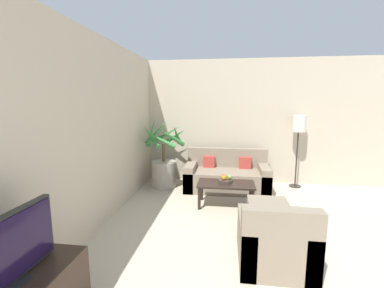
{
  "coord_description": "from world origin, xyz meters",
  "views": [
    {
      "loc": [
        -1.67,
        0.9,
        1.77
      ],
      "look_at": [
        -2.32,
        5.62,
        1.0
      ],
      "focal_mm": 24.0,
      "sensor_mm": 36.0,
      "label": 1
    }
  ],
  "objects_px": {
    "coffee_table": "(226,186)",
    "orange_fruit": "(224,177)",
    "apple_red": "(224,176)",
    "armchair": "(274,242)",
    "ottoman": "(268,215)",
    "fruit_bowl": "(225,181)",
    "floor_lamp": "(299,128)",
    "potted_palm": "(164,164)",
    "apple_green": "(230,177)",
    "sofa_loveseat": "(227,176)"
  },
  "relations": [
    {
      "from": "orange_fruit",
      "to": "sofa_loveseat",
      "type": "bearing_deg",
      "value": 86.78
    },
    {
      "from": "armchair",
      "to": "coffee_table",
      "type": "bearing_deg",
      "value": 109.12
    },
    {
      "from": "coffee_table",
      "to": "orange_fruit",
      "type": "height_order",
      "value": "orange_fruit"
    },
    {
      "from": "coffee_table",
      "to": "orange_fruit",
      "type": "relative_size",
      "value": 10.77
    },
    {
      "from": "fruit_bowl",
      "to": "ottoman",
      "type": "height_order",
      "value": "fruit_bowl"
    },
    {
      "from": "potted_palm",
      "to": "fruit_bowl",
      "type": "distance_m",
      "value": 1.54
    },
    {
      "from": "apple_green",
      "to": "orange_fruit",
      "type": "distance_m",
      "value": 0.11
    },
    {
      "from": "coffee_table",
      "to": "apple_red",
      "type": "height_order",
      "value": "apple_red"
    },
    {
      "from": "floor_lamp",
      "to": "orange_fruit",
      "type": "xyz_separation_m",
      "value": [
        -1.5,
        -1.21,
        -0.76
      ]
    },
    {
      "from": "orange_fruit",
      "to": "potted_palm",
      "type": "bearing_deg",
      "value": 146.21
    },
    {
      "from": "apple_green",
      "to": "orange_fruit",
      "type": "height_order",
      "value": "orange_fruit"
    },
    {
      "from": "potted_palm",
      "to": "armchair",
      "type": "distance_m",
      "value": 3.07
    },
    {
      "from": "floor_lamp",
      "to": "ottoman",
      "type": "height_order",
      "value": "floor_lamp"
    },
    {
      "from": "armchair",
      "to": "ottoman",
      "type": "relative_size",
      "value": 1.5
    },
    {
      "from": "potted_palm",
      "to": "coffee_table",
      "type": "distance_m",
      "value": 1.58
    },
    {
      "from": "potted_palm",
      "to": "armchair",
      "type": "bearing_deg",
      "value": -52.82
    },
    {
      "from": "sofa_loveseat",
      "to": "floor_lamp",
      "type": "bearing_deg",
      "value": 13.36
    },
    {
      "from": "sofa_loveseat",
      "to": "fruit_bowl",
      "type": "relative_size",
      "value": 6.78
    },
    {
      "from": "floor_lamp",
      "to": "apple_green",
      "type": "xyz_separation_m",
      "value": [
        -1.4,
        -1.16,
        -0.76
      ]
    },
    {
      "from": "potted_palm",
      "to": "armchair",
      "type": "height_order",
      "value": "potted_palm"
    },
    {
      "from": "floor_lamp",
      "to": "apple_red",
      "type": "relative_size",
      "value": 20.01
    },
    {
      "from": "apple_red",
      "to": "apple_green",
      "type": "bearing_deg",
      "value": -24.1
    },
    {
      "from": "sofa_loveseat",
      "to": "fruit_bowl",
      "type": "xyz_separation_m",
      "value": [
        -0.02,
        -0.84,
        0.16
      ]
    },
    {
      "from": "coffee_table",
      "to": "armchair",
      "type": "distance_m",
      "value": 1.65
    },
    {
      "from": "potted_palm",
      "to": "armchair",
      "type": "xyz_separation_m",
      "value": [
        1.85,
        -2.44,
        -0.24
      ]
    },
    {
      "from": "apple_green",
      "to": "coffee_table",
      "type": "bearing_deg",
      "value": -128.33
    },
    {
      "from": "coffee_table",
      "to": "ottoman",
      "type": "xyz_separation_m",
      "value": [
        0.6,
        -0.73,
        -0.16
      ]
    },
    {
      "from": "coffee_table",
      "to": "ottoman",
      "type": "height_order",
      "value": "coffee_table"
    },
    {
      "from": "sofa_loveseat",
      "to": "apple_red",
      "type": "height_order",
      "value": "sofa_loveseat"
    },
    {
      "from": "potted_palm",
      "to": "coffee_table",
      "type": "xyz_separation_m",
      "value": [
        1.31,
        -0.88,
        -0.15
      ]
    },
    {
      "from": "fruit_bowl",
      "to": "armchair",
      "type": "relative_size",
      "value": 0.3
    },
    {
      "from": "apple_green",
      "to": "armchair",
      "type": "relative_size",
      "value": 0.1
    },
    {
      "from": "sofa_loveseat",
      "to": "floor_lamp",
      "type": "relative_size",
      "value": 1.11
    },
    {
      "from": "fruit_bowl",
      "to": "apple_green",
      "type": "xyz_separation_m",
      "value": [
        0.07,
        0.02,
        0.06
      ]
    },
    {
      "from": "sofa_loveseat",
      "to": "apple_red",
      "type": "xyz_separation_m",
      "value": [
        -0.05,
        -0.78,
        0.22
      ]
    },
    {
      "from": "potted_palm",
      "to": "ottoman",
      "type": "distance_m",
      "value": 2.51
    },
    {
      "from": "apple_red",
      "to": "armchair",
      "type": "height_order",
      "value": "armchair"
    },
    {
      "from": "apple_green",
      "to": "armchair",
      "type": "bearing_deg",
      "value": -73.59
    },
    {
      "from": "coffee_table",
      "to": "armchair",
      "type": "xyz_separation_m",
      "value": [
        0.54,
        -1.56,
        -0.1
      ]
    },
    {
      "from": "floor_lamp",
      "to": "orange_fruit",
      "type": "height_order",
      "value": "floor_lamp"
    },
    {
      "from": "sofa_loveseat",
      "to": "armchair",
      "type": "relative_size",
      "value": 2.03
    },
    {
      "from": "potted_palm",
      "to": "apple_red",
      "type": "bearing_deg",
      "value": -30.89
    },
    {
      "from": "apple_green",
      "to": "sofa_loveseat",
      "type": "bearing_deg",
      "value": 93.35
    },
    {
      "from": "coffee_table",
      "to": "fruit_bowl",
      "type": "bearing_deg",
      "value": 103.29
    },
    {
      "from": "ottoman",
      "to": "apple_red",
      "type": "bearing_deg",
      "value": 126.96
    },
    {
      "from": "fruit_bowl",
      "to": "apple_red",
      "type": "distance_m",
      "value": 0.1
    },
    {
      "from": "orange_fruit",
      "to": "armchair",
      "type": "relative_size",
      "value": 0.11
    },
    {
      "from": "orange_fruit",
      "to": "armchair",
      "type": "xyz_separation_m",
      "value": [
        0.58,
        -1.59,
        -0.24
      ]
    },
    {
      "from": "fruit_bowl",
      "to": "apple_red",
      "type": "height_order",
      "value": "apple_red"
    },
    {
      "from": "floor_lamp",
      "to": "potted_palm",
      "type": "bearing_deg",
      "value": -172.54
    }
  ]
}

